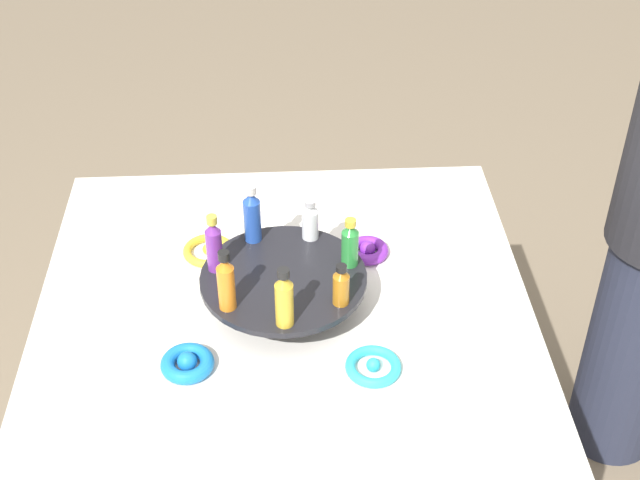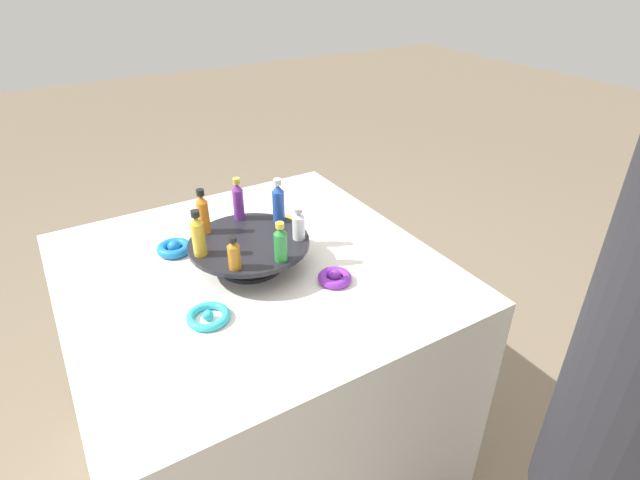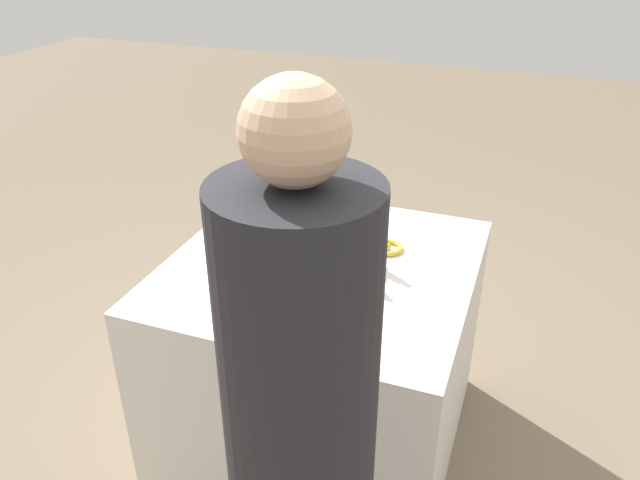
# 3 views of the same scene
# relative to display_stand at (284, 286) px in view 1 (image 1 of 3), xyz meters

# --- Properties ---
(party_table) EXTENTS (0.95, 0.95, 0.74)m
(party_table) POSITION_rel_display_stand_xyz_m (0.00, 0.00, -0.42)
(party_table) COLOR silver
(party_table) RESTS_ON ground_plane
(display_stand) EXTENTS (0.31, 0.31, 0.08)m
(display_stand) POSITION_rel_display_stand_xyz_m (0.00, 0.00, 0.00)
(display_stand) COLOR black
(display_stand) RESTS_ON party_table
(bottle_green) EXTENTS (0.03, 0.03, 0.10)m
(bottle_green) POSITION_rel_display_stand_xyz_m (0.03, -0.13, 0.07)
(bottle_green) COLOR #288438
(bottle_green) RESTS_ON display_stand
(bottle_clear) EXTENTS (0.03, 0.03, 0.09)m
(bottle_clear) POSITION_rel_display_stand_xyz_m (0.12, -0.06, 0.06)
(bottle_clear) COLOR silver
(bottle_clear) RESTS_ON display_stand
(bottle_blue) EXTENTS (0.03, 0.03, 0.12)m
(bottle_blue) POSITION_rel_display_stand_xyz_m (0.12, 0.06, 0.08)
(bottle_blue) COLOR #234CAD
(bottle_blue) RESTS_ON display_stand
(bottle_purple) EXTENTS (0.03, 0.03, 0.12)m
(bottle_purple) POSITION_rel_display_stand_xyz_m (0.03, 0.13, 0.08)
(bottle_purple) COLOR #702D93
(bottle_purple) RESTS_ON display_stand
(bottle_orange) EXTENTS (0.03, 0.03, 0.12)m
(bottle_orange) POSITION_rel_display_stand_xyz_m (-0.08, 0.10, 0.08)
(bottle_orange) COLOR orange
(bottle_orange) RESTS_ON display_stand
(bottle_gold) EXTENTS (0.03, 0.03, 0.12)m
(bottle_gold) POSITION_rel_display_stand_xyz_m (-0.13, -0.00, 0.08)
(bottle_gold) COLOR gold
(bottle_gold) RESTS_ON display_stand
(bottle_amber) EXTENTS (0.03, 0.03, 0.08)m
(bottle_amber) POSITION_rel_display_stand_xyz_m (-0.08, -0.10, 0.06)
(bottle_amber) COLOR #AD6B19
(bottle_amber) RESTS_ON display_stand
(ribbon_bow_gold) EXTENTS (0.10, 0.10, 0.02)m
(ribbon_bow_gold) POSITION_rel_display_stand_xyz_m (0.17, 0.15, -0.05)
(ribbon_bow_gold) COLOR gold
(ribbon_bow_gold) RESTS_ON party_table
(ribbon_bow_blue) EXTENTS (0.10, 0.10, 0.04)m
(ribbon_bow_blue) POSITION_rel_display_stand_xyz_m (-0.15, 0.17, -0.04)
(ribbon_bow_blue) COLOR blue
(ribbon_bow_blue) RESTS_ON party_table
(ribbon_bow_teal) EXTENTS (0.10, 0.10, 0.03)m
(ribbon_bow_teal) POSITION_rel_display_stand_xyz_m (-0.17, -0.15, -0.05)
(ribbon_bow_teal) COLOR #2DB7CC
(ribbon_bow_teal) RESTS_ON party_table
(ribbon_bow_purple) EXTENTS (0.09, 0.09, 0.03)m
(ribbon_bow_purple) POSITION_rel_display_stand_xyz_m (0.15, -0.17, -0.04)
(ribbon_bow_purple) COLOR purple
(ribbon_bow_purple) RESTS_ON party_table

